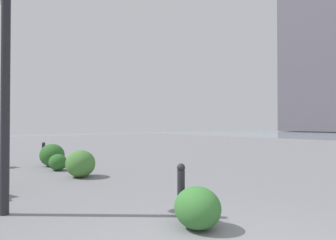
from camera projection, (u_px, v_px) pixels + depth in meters
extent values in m
cube|color=#5B5660|center=(332.00, 42.00, 61.71)|extent=(17.41, 13.98, 38.29)
cylinder|color=#232328|center=(5.00, 101.00, 4.69)|extent=(0.14, 0.14, 3.68)
cylinder|color=#232328|center=(181.00, 194.00, 4.54)|extent=(0.12, 0.12, 0.74)
sphere|color=#232328|center=(181.00, 168.00, 4.55)|extent=(0.13, 0.13, 0.13)
cylinder|color=#232328|center=(43.00, 154.00, 11.05)|extent=(0.12, 0.12, 0.67)
sphere|color=#232328|center=(44.00, 144.00, 11.05)|extent=(0.13, 0.13, 0.13)
ellipsoid|color=#2D6628|center=(58.00, 162.00, 9.13)|extent=(0.61, 0.55, 0.52)
ellipsoid|color=#477F38|center=(80.00, 164.00, 7.99)|extent=(0.88, 0.79, 0.74)
ellipsoid|color=#387533|center=(197.00, 208.00, 4.04)|extent=(0.69, 0.62, 0.59)
ellipsoid|color=#2D6628|center=(52.00, 155.00, 10.07)|extent=(0.91, 0.82, 0.77)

